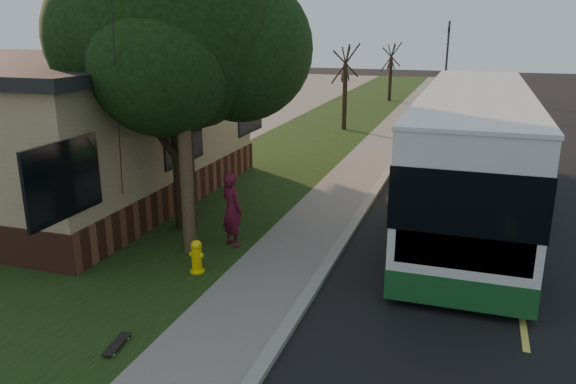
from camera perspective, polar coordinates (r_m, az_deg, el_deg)
The scene contains 17 objects.
ground at distance 11.63m, azimuth 2.47°, elevation -10.12°, with size 120.00×120.00×0.00m, color black.
road at distance 20.70m, azimuth 21.10°, elevation 0.88°, with size 8.00×80.00×0.01m, color black.
curb at distance 20.84m, azimuth 10.11°, elevation 2.01°, with size 0.25×80.00×0.12m, color gray.
sidewalk at distance 21.01m, azimuth 7.42°, elevation 2.19°, with size 2.00×80.00×0.08m, color slate.
grass_verge at distance 21.92m, azimuth -1.60°, elevation 2.92°, with size 5.00×80.00×0.07m, color black.
building_lot at distance 26.96m, azimuth -22.06°, elevation 4.27°, with size 15.00×80.00×0.04m, color slate.
fire_hydrant at distance 12.34m, azimuth -9.26°, elevation -6.48°, with size 0.32×0.32×0.74m.
utility_pole at distance 12.59m, azimuth -10.97°, elevation 13.62°, with size 2.86×3.21×9.07m.
leafy_tree at distance 14.44m, azimuth -10.90°, elevation 16.10°, with size 6.30×6.00×7.80m.
bare_tree_near at distance 28.86m, azimuth 5.80°, elevation 10.43°, with size 1.38×1.21×4.31m.
bare_tree_far at distance 40.54m, azimuth 10.37°, elevation 11.82°, with size 1.38×1.21×4.03m.
traffic_signal at distance 44.10m, azimuth 15.86°, elevation 13.35°, with size 0.18×0.22×5.50m.
transit_bus at distance 16.65m, azimuth 18.19°, elevation 4.19°, with size 3.01×13.05×3.53m.
skateboarder at distance 13.52m, azimuth -5.71°, elevation -1.77°, with size 0.66×0.44×1.82m, color #551124.
skateboard_main at distance 10.10m, azimuth -16.99°, elevation -14.56°, with size 0.28×0.75×0.07m.
dumpster at distance 19.55m, azimuth -21.33°, elevation 1.82°, with size 1.54×1.36×1.14m.
distant_car at distance 35.59m, azimuth 16.38°, elevation 8.74°, with size 1.75×4.36×1.49m, color black.
Camera 1 is at (2.82, -9.99, 5.23)m, focal length 35.00 mm.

